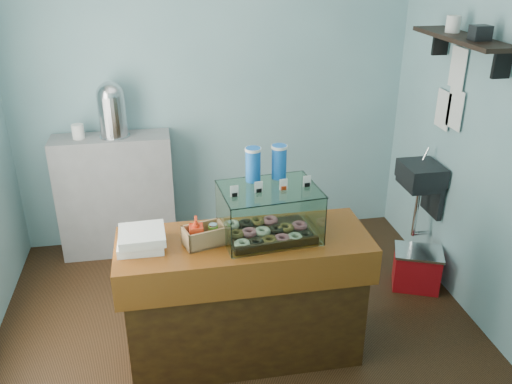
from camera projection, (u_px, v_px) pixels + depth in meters
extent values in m
plane|color=black|center=(240.00, 328.00, 4.00)|extent=(3.50, 3.50, 0.00)
cube|color=#76A2AC|center=(212.00, 92.00, 4.76)|extent=(3.50, 0.04, 2.80)
cube|color=#76A2AC|center=(294.00, 284.00, 2.07)|extent=(3.50, 0.04, 2.80)
cube|color=#76A2AC|center=(490.00, 134.00, 3.70)|extent=(0.04, 3.00, 2.80)
cube|color=black|center=(421.00, 173.00, 4.37)|extent=(0.30, 0.35, 0.15)
cube|color=black|center=(433.00, 194.00, 4.47)|extent=(0.04, 0.30, 0.35)
cylinder|color=silver|center=(426.00, 154.00, 4.42)|extent=(0.02, 0.02, 0.12)
cylinder|color=silver|center=(416.00, 212.00, 4.52)|extent=(0.04, 0.04, 0.45)
cube|color=black|center=(462.00, 38.00, 3.69)|extent=(0.25, 1.00, 0.03)
cube|color=black|center=(502.00, 64.00, 3.39)|extent=(0.12, 0.03, 0.18)
cube|color=black|center=(440.00, 43.00, 4.10)|extent=(0.12, 0.03, 0.18)
cube|color=white|center=(455.00, 109.00, 4.07)|extent=(0.01, 0.21, 0.30)
cube|color=white|center=(443.00, 110.00, 4.25)|extent=(0.01, 0.21, 0.30)
cube|color=white|center=(458.00, 68.00, 3.99)|extent=(0.01, 0.21, 0.30)
cube|color=#42280C|center=(245.00, 301.00, 3.60)|extent=(1.50, 0.56, 0.84)
cube|color=#542B0B|center=(244.00, 243.00, 3.41)|extent=(1.60, 0.60, 0.06)
cube|color=#542B0B|center=(252.00, 284.00, 3.21)|extent=(1.60, 0.04, 0.18)
cube|color=gray|center=(117.00, 195.00, 4.81)|extent=(1.00, 0.32, 1.10)
cube|color=black|center=(269.00, 234.00, 3.44)|extent=(0.56, 0.42, 0.02)
torus|color=silver|center=(243.00, 244.00, 3.26)|extent=(0.10, 0.10, 0.03)
torus|color=black|center=(256.00, 242.00, 3.28)|extent=(0.10, 0.10, 0.03)
torus|color=brown|center=(269.00, 240.00, 3.30)|extent=(0.10, 0.10, 0.03)
torus|color=#C85E69|center=(281.00, 239.00, 3.32)|extent=(0.10, 0.10, 0.03)
torus|color=silver|center=(294.00, 237.00, 3.34)|extent=(0.10, 0.10, 0.03)
torus|color=black|center=(306.00, 235.00, 3.36)|extent=(0.10, 0.10, 0.03)
torus|color=brown|center=(238.00, 234.00, 3.38)|extent=(0.10, 0.10, 0.03)
torus|color=#C85E69|center=(250.00, 232.00, 3.40)|extent=(0.10, 0.10, 0.03)
torus|color=silver|center=(263.00, 231.00, 3.42)|extent=(0.10, 0.10, 0.03)
torus|color=black|center=(275.00, 229.00, 3.44)|extent=(0.10, 0.10, 0.03)
torus|color=brown|center=(287.00, 227.00, 3.46)|extent=(0.10, 0.10, 0.03)
torus|color=#C85E69|center=(299.00, 226.00, 3.48)|extent=(0.10, 0.10, 0.03)
torus|color=silver|center=(233.00, 225.00, 3.49)|extent=(0.10, 0.10, 0.03)
torus|color=black|center=(245.00, 223.00, 3.51)|extent=(0.10, 0.10, 0.03)
torus|color=brown|center=(257.00, 222.00, 3.53)|extent=(0.10, 0.10, 0.03)
torus|color=#C85E69|center=(269.00, 220.00, 3.55)|extent=(0.10, 0.10, 0.03)
cube|color=white|center=(280.00, 228.00, 3.19)|extent=(0.58, 0.06, 0.32)
cube|color=white|center=(260.00, 199.00, 3.56)|extent=(0.58, 0.06, 0.32)
cube|color=white|center=(223.00, 219.00, 3.30)|extent=(0.05, 0.42, 0.32)
cube|color=white|center=(313.00, 207.00, 3.45)|extent=(0.05, 0.42, 0.32)
cube|color=white|center=(269.00, 189.00, 3.31)|extent=(0.64, 0.49, 0.01)
cube|color=white|center=(234.00, 191.00, 3.19)|extent=(0.05, 0.01, 0.07)
cube|color=black|center=(234.00, 194.00, 3.20)|extent=(0.03, 0.02, 0.02)
cube|color=white|center=(259.00, 188.00, 3.23)|extent=(0.05, 0.01, 0.07)
cube|color=black|center=(259.00, 191.00, 3.24)|extent=(0.03, 0.02, 0.02)
cube|color=white|center=(284.00, 185.00, 3.27)|extent=(0.05, 0.01, 0.07)
cube|color=#B4300E|center=(284.00, 189.00, 3.28)|extent=(0.03, 0.02, 0.02)
cube|color=white|center=(308.00, 182.00, 3.30)|extent=(0.05, 0.01, 0.07)
cube|color=black|center=(308.00, 186.00, 3.31)|extent=(0.03, 0.02, 0.02)
cylinder|color=blue|center=(253.00, 165.00, 3.37)|extent=(0.09, 0.09, 0.22)
cylinder|color=white|center=(253.00, 149.00, 3.33)|extent=(0.10, 0.10, 0.02)
cylinder|color=blue|center=(279.00, 162.00, 3.41)|extent=(0.09, 0.09, 0.22)
cylinder|color=white|center=(279.00, 147.00, 3.37)|extent=(0.10, 0.10, 0.02)
cube|color=tan|center=(205.00, 243.00, 3.34)|extent=(0.28, 0.21, 0.01)
cube|color=tan|center=(208.00, 240.00, 3.26)|extent=(0.24, 0.08, 0.12)
cube|color=tan|center=(200.00, 231.00, 3.37)|extent=(0.24, 0.08, 0.12)
cube|color=tan|center=(186.00, 240.00, 3.27)|extent=(0.06, 0.15, 0.12)
cube|color=tan|center=(222.00, 231.00, 3.36)|extent=(0.06, 0.15, 0.12)
imported|color=red|center=(196.00, 231.00, 3.28)|extent=(0.10, 0.11, 0.19)
cylinder|color=#579729|center=(213.00, 233.00, 3.34)|extent=(0.06, 0.06, 0.10)
cylinder|color=silver|center=(213.00, 225.00, 3.32)|extent=(0.05, 0.05, 0.01)
cube|color=white|center=(141.00, 242.00, 3.30)|extent=(0.28, 0.28, 0.05)
cube|color=white|center=(142.00, 235.00, 3.27)|extent=(0.29, 0.29, 0.05)
cylinder|color=silver|center=(115.00, 136.00, 4.58)|extent=(0.26, 0.26, 0.01)
cylinder|color=silver|center=(113.00, 116.00, 4.50)|extent=(0.23, 0.23, 0.35)
sphere|color=silver|center=(110.00, 95.00, 4.43)|extent=(0.23, 0.23, 0.23)
cube|color=#AF0E14|center=(416.00, 270.00, 4.43)|extent=(0.43, 0.38, 0.31)
cube|color=silver|center=(419.00, 252.00, 4.36)|extent=(0.46, 0.41, 0.02)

